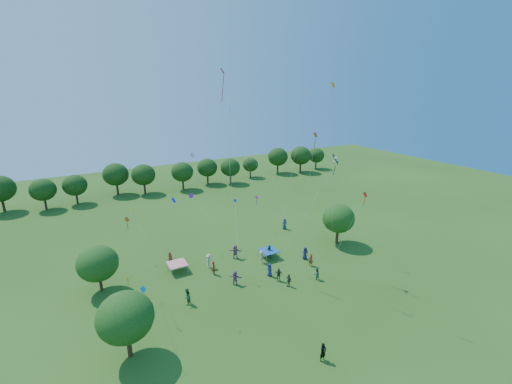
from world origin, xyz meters
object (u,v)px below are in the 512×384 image
object	(u,v)px
pirate_kite	(334,161)
red_high_kite	(225,112)
near_tree_west	(125,317)
near_tree_east	(338,218)
tent_red_stripe	(177,264)
tent_blue	(269,251)
near_tree_north	(98,263)
man_in_black	(323,352)

from	to	relation	value
pirate_kite	red_high_kite	bearing A→B (deg)	145.14
near_tree_west	near_tree_east	world-z (taller)	near_tree_west
tent_red_stripe	tent_blue	world-z (taller)	same
near_tree_west	tent_blue	distance (m)	21.47
near_tree_north	red_high_kite	bearing A→B (deg)	-5.62
tent_blue	pirate_kite	distance (m)	14.83
tent_blue	man_in_black	size ratio (longest dim) A/B	1.29
tent_red_stripe	man_in_black	size ratio (longest dim) A/B	1.29
tent_red_stripe	red_high_kite	world-z (taller)	red_high_kite
near_tree_north	tent_blue	xyz separation A→B (m)	(20.29, -2.69, -2.38)
tent_red_stripe	tent_blue	distance (m)	11.91
tent_blue	pirate_kite	world-z (taller)	pirate_kite
near_tree_north	near_tree_west	bearing A→B (deg)	-85.12
near_tree_east	red_high_kite	xyz separation A→B (m)	(-16.09, 2.36, 15.17)
tent_red_stripe	near_tree_north	bearing A→B (deg)	179.26
near_tree_north	tent_red_stripe	xyz separation A→B (m)	(8.66, -0.11, -2.38)
near_tree_north	man_in_black	distance (m)	25.13
near_tree_east	man_in_black	size ratio (longest dim) A/B	3.49
near_tree_west	red_high_kite	size ratio (longest dim) A/B	0.27
near_tree_east	tent_blue	world-z (taller)	near_tree_east
near_tree_east	tent_blue	bearing A→B (deg)	173.94
near_tree_east	pirate_kite	xyz separation A→B (m)	(-5.88, -4.75, 9.83)
near_tree_west	tent_blue	xyz separation A→B (m)	(19.29, 8.98, -2.85)
near_tree_west	red_high_kite	xyz separation A→B (m)	(14.05, 10.18, 15.16)
near_tree_north	pirate_kite	world-z (taller)	pirate_kite
tent_blue	red_high_kite	world-z (taller)	red_high_kite
tent_blue	pirate_kite	xyz separation A→B (m)	(4.96, -5.90, 12.67)
tent_blue	near_tree_east	bearing A→B (deg)	-6.06
near_tree_north	tent_red_stripe	bearing A→B (deg)	-0.74
near_tree_west	near_tree_north	bearing A→B (deg)	94.88
near_tree_east	tent_red_stripe	size ratio (longest dim) A/B	2.69
pirate_kite	near_tree_north	bearing A→B (deg)	161.21
near_tree_east	red_high_kite	world-z (taller)	red_high_kite
tent_red_stripe	man_in_black	distance (m)	20.93
near_tree_east	red_high_kite	size ratio (longest dim) A/B	0.26
near_tree_east	man_in_black	bearing A→B (deg)	-135.01
pirate_kite	red_high_kite	xyz separation A→B (m)	(-10.21, 7.11, 5.33)
near_tree_north	near_tree_east	size ratio (longest dim) A/B	0.91
near_tree_west	pirate_kite	xyz separation A→B (m)	(24.26, 3.08, 9.82)
tent_red_stripe	pirate_kite	size ratio (longest dim) A/B	0.17
red_high_kite	near_tree_north	bearing A→B (deg)	174.38
near_tree_west	near_tree_east	distance (m)	31.14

